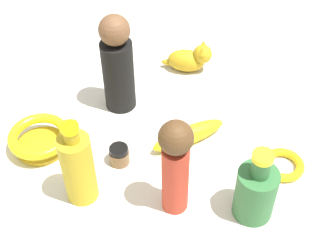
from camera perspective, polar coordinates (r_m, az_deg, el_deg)
ground at (r=1.05m, az=-0.00°, el=-3.18°), size 2.00×2.00×0.00m
nail_polish_jar at (r=1.02m, az=-5.83°, el=-3.45°), size 0.04×0.04×0.04m
bottle_tall at (r=0.93m, az=-10.68°, el=-4.84°), size 0.06×0.06×0.20m
banana at (r=1.06m, az=2.35°, el=-0.96°), size 0.18×0.06×0.04m
bangle at (r=1.05m, az=13.55°, el=-4.51°), size 0.09×0.09×0.02m
cat_figurine at (r=1.24m, az=2.70°, el=8.05°), size 0.11×0.11×0.08m
person_figure_adult at (r=1.09m, az=-6.06°, el=7.29°), size 0.08×0.08×0.25m
bottle_short at (r=0.92m, az=10.41°, el=-7.62°), size 0.08×0.08×0.17m
person_figure_child at (r=0.87m, az=0.89°, el=-4.60°), size 0.06×0.06×0.23m
bowl at (r=1.08m, az=-15.05°, el=-1.44°), size 0.13×0.13×0.05m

